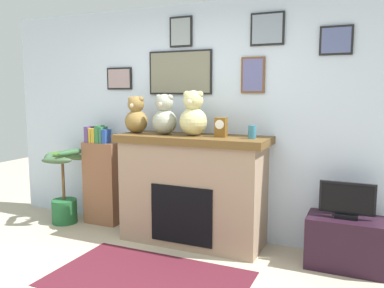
{
  "coord_description": "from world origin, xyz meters",
  "views": [
    {
      "loc": [
        1.76,
        -2.14,
        1.63
      ],
      "look_at": [
        0.07,
        1.66,
        1.08
      ],
      "focal_mm": 36.92,
      "sensor_mm": 36.0,
      "label": 1
    }
  ],
  "objects_px": {
    "bookshelf": "(101,179)",
    "potted_plant": "(64,192)",
    "television": "(347,201)",
    "fireplace": "(193,189)",
    "teddy_bear_cream": "(193,115)",
    "teddy_bear_tan": "(136,116)",
    "candle_jar": "(252,132)",
    "tv_stand": "(345,243)",
    "mantel_clock": "(221,127)",
    "teddy_bear_brown": "(164,116)"
  },
  "relations": [
    {
      "from": "potted_plant",
      "to": "teddy_bear_tan",
      "type": "height_order",
      "value": "teddy_bear_tan"
    },
    {
      "from": "fireplace",
      "to": "television",
      "type": "bearing_deg",
      "value": -0.52
    },
    {
      "from": "candle_jar",
      "to": "teddy_bear_cream",
      "type": "xyz_separation_m",
      "value": [
        -0.64,
        -0.0,
        0.15
      ]
    },
    {
      "from": "tv_stand",
      "to": "mantel_clock",
      "type": "xyz_separation_m",
      "value": [
        -1.23,
        -0.01,
        1.03
      ]
    },
    {
      "from": "tv_stand",
      "to": "fireplace",
      "type": "bearing_deg",
      "value": 179.53
    },
    {
      "from": "potted_plant",
      "to": "fireplace",
      "type": "bearing_deg",
      "value": 2.47
    },
    {
      "from": "fireplace",
      "to": "television",
      "type": "distance_m",
      "value": 1.55
    },
    {
      "from": "potted_plant",
      "to": "television",
      "type": "height_order",
      "value": "potted_plant"
    },
    {
      "from": "potted_plant",
      "to": "bookshelf",
      "type": "bearing_deg",
      "value": 19.88
    },
    {
      "from": "teddy_bear_cream",
      "to": "potted_plant",
      "type": "bearing_deg",
      "value": -178.16
    },
    {
      "from": "tv_stand",
      "to": "teddy_bear_tan",
      "type": "height_order",
      "value": "teddy_bear_tan"
    },
    {
      "from": "bookshelf",
      "to": "potted_plant",
      "type": "xyz_separation_m",
      "value": [
        -0.45,
        -0.16,
        -0.17
      ]
    },
    {
      "from": "television",
      "to": "mantel_clock",
      "type": "distance_m",
      "value": 1.39
    },
    {
      "from": "teddy_bear_cream",
      "to": "tv_stand",
      "type": "bearing_deg",
      "value": 0.2
    },
    {
      "from": "television",
      "to": "candle_jar",
      "type": "xyz_separation_m",
      "value": [
        -0.9,
        -0.0,
        0.6
      ]
    },
    {
      "from": "fireplace",
      "to": "television",
      "type": "xyz_separation_m",
      "value": [
        1.55,
        -0.01,
        0.04
      ]
    },
    {
      "from": "teddy_bear_tan",
      "to": "teddy_bear_cream",
      "type": "bearing_deg",
      "value": -0.01
    },
    {
      "from": "fireplace",
      "to": "bookshelf",
      "type": "distance_m",
      "value": 1.28
    },
    {
      "from": "candle_jar",
      "to": "mantel_clock",
      "type": "bearing_deg",
      "value": -179.8
    },
    {
      "from": "potted_plant",
      "to": "mantel_clock",
      "type": "height_order",
      "value": "mantel_clock"
    },
    {
      "from": "teddy_bear_cream",
      "to": "candle_jar",
      "type": "bearing_deg",
      "value": 0.05
    },
    {
      "from": "television",
      "to": "mantel_clock",
      "type": "relative_size",
      "value": 2.46
    },
    {
      "from": "bookshelf",
      "to": "teddy_bear_brown",
      "type": "relative_size",
      "value": 2.81
    },
    {
      "from": "bookshelf",
      "to": "teddy_bear_tan",
      "type": "bearing_deg",
      "value": -10.06
    },
    {
      "from": "candle_jar",
      "to": "teddy_bear_brown",
      "type": "xyz_separation_m",
      "value": [
        -0.98,
        -0.0,
        0.13
      ]
    },
    {
      "from": "potted_plant",
      "to": "television",
      "type": "distance_m",
      "value": 3.29
    },
    {
      "from": "fireplace",
      "to": "potted_plant",
      "type": "xyz_separation_m",
      "value": [
        -1.72,
        -0.07,
        -0.2
      ]
    },
    {
      "from": "tv_stand",
      "to": "teddy_bear_tan",
      "type": "relative_size",
      "value": 1.66
    },
    {
      "from": "candle_jar",
      "to": "tv_stand",
      "type": "bearing_deg",
      "value": 0.31
    },
    {
      "from": "bookshelf",
      "to": "potted_plant",
      "type": "height_order",
      "value": "bookshelf"
    },
    {
      "from": "mantel_clock",
      "to": "teddy_bear_brown",
      "type": "distance_m",
      "value": 0.66
    },
    {
      "from": "fireplace",
      "to": "bookshelf",
      "type": "xyz_separation_m",
      "value": [
        -1.28,
        0.09,
        -0.03
      ]
    },
    {
      "from": "tv_stand",
      "to": "mantel_clock",
      "type": "distance_m",
      "value": 1.61
    },
    {
      "from": "potted_plant",
      "to": "teddy_bear_tan",
      "type": "distance_m",
      "value": 1.42
    },
    {
      "from": "bookshelf",
      "to": "potted_plant",
      "type": "distance_m",
      "value": 0.51
    },
    {
      "from": "potted_plant",
      "to": "candle_jar",
      "type": "distance_m",
      "value": 2.52
    },
    {
      "from": "bookshelf",
      "to": "teddy_bear_brown",
      "type": "distance_m",
      "value": 1.25
    },
    {
      "from": "candle_jar",
      "to": "teddy_bear_cream",
      "type": "distance_m",
      "value": 0.65
    },
    {
      "from": "teddy_bear_tan",
      "to": "teddy_bear_brown",
      "type": "xyz_separation_m",
      "value": [
        0.36,
        -0.0,
        0.01
      ]
    },
    {
      "from": "fireplace",
      "to": "teddy_bear_cream",
      "type": "height_order",
      "value": "teddy_bear_cream"
    },
    {
      "from": "tv_stand",
      "to": "teddy_bear_brown",
      "type": "distance_m",
      "value": 2.19
    },
    {
      "from": "bookshelf",
      "to": "candle_jar",
      "type": "height_order",
      "value": "candle_jar"
    },
    {
      "from": "bookshelf",
      "to": "tv_stand",
      "type": "height_order",
      "value": "bookshelf"
    },
    {
      "from": "television",
      "to": "fireplace",
      "type": "bearing_deg",
      "value": 179.48
    },
    {
      "from": "tv_stand",
      "to": "mantel_clock",
      "type": "bearing_deg",
      "value": -179.72
    },
    {
      "from": "potted_plant",
      "to": "teddy_bear_tan",
      "type": "bearing_deg",
      "value": 3.08
    },
    {
      "from": "fireplace",
      "to": "mantel_clock",
      "type": "bearing_deg",
      "value": -3.33
    },
    {
      "from": "television",
      "to": "teddy_bear_tan",
      "type": "xyz_separation_m",
      "value": [
        -2.24,
        -0.0,
        0.72
      ]
    },
    {
      "from": "bookshelf",
      "to": "mantel_clock",
      "type": "distance_m",
      "value": 1.76
    },
    {
      "from": "teddy_bear_tan",
      "to": "teddy_bear_brown",
      "type": "distance_m",
      "value": 0.36
    }
  ]
}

